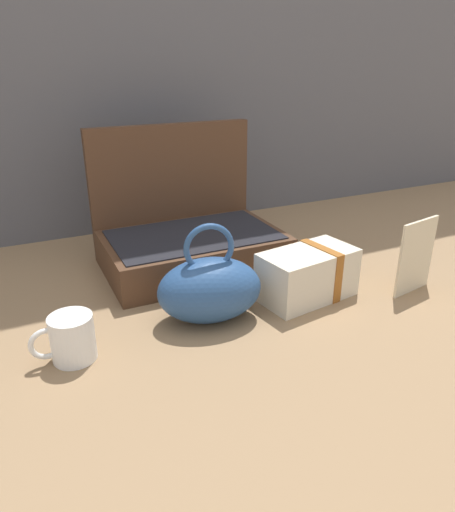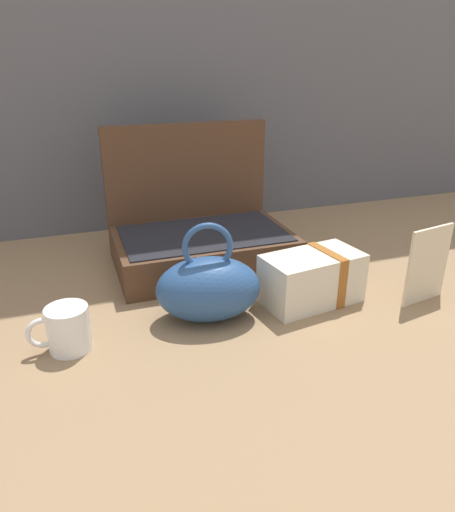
{
  "view_description": "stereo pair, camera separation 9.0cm",
  "coord_description": "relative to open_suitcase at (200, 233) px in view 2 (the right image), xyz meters",
  "views": [
    {
      "loc": [
        -0.34,
        -0.77,
        0.47
      ],
      "look_at": [
        0.02,
        -0.02,
        0.12
      ],
      "focal_mm": 33.21,
      "sensor_mm": 36.0,
      "label": 1
    },
    {
      "loc": [
        -0.25,
        -0.8,
        0.47
      ],
      "look_at": [
        0.02,
        -0.02,
        0.12
      ],
      "focal_mm": 33.21,
      "sensor_mm": 36.0,
      "label": 2
    }
  ],
  "objects": [
    {
      "name": "ground_plane",
      "position": [
        -0.04,
        -0.24,
        -0.07
      ],
      "size": [
        6.0,
        6.0,
        0.0
      ],
      "primitive_type": "plane",
      "color": "#8C6D4C"
    },
    {
      "name": "open_suitcase",
      "position": [
        0.0,
        0.0,
        0.0
      ],
      "size": [
        0.41,
        0.28,
        0.32
      ],
      "color": "#4C301E",
      "rests_on": "ground_plane"
    },
    {
      "name": "teal_pouch_handbag",
      "position": [
        -0.06,
        -0.27,
        -0.01
      ],
      "size": [
        0.22,
        0.16,
        0.2
      ],
      "color": "#284C7F",
      "rests_on": "ground_plane"
    },
    {
      "name": "cream_toiletry_bag",
      "position": [
        0.16,
        -0.27,
        -0.02
      ],
      "size": [
        0.21,
        0.14,
        0.11
      ],
      "color": "beige",
      "rests_on": "ground_plane"
    },
    {
      "name": "coffee_mug",
      "position": [
        -0.32,
        -0.29,
        -0.03
      ],
      "size": [
        0.11,
        0.07,
        0.08
      ],
      "color": "white",
      "rests_on": "ground_plane"
    },
    {
      "name": "info_card_left",
      "position": [
        0.38,
        -0.35,
        0.01
      ],
      "size": [
        0.11,
        0.03,
        0.16
      ],
      "primitive_type": "cube",
      "rotation": [
        0.0,
        0.0,
        0.18
      ],
      "color": "beige",
      "rests_on": "ground_plane"
    }
  ]
}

